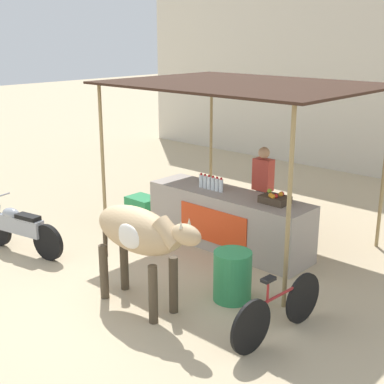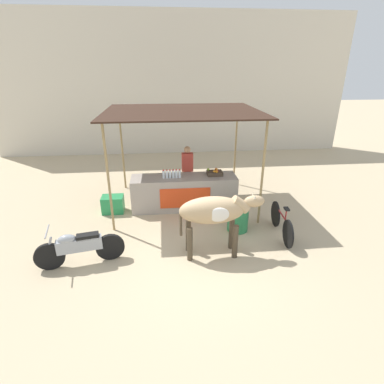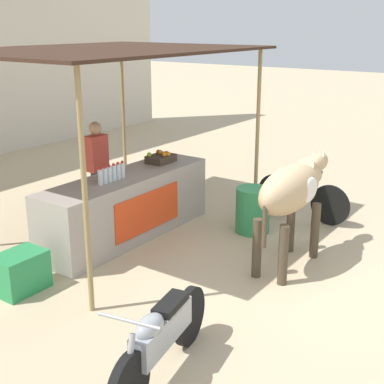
{
  "view_description": "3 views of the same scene",
  "coord_description": "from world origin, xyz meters",
  "views": [
    {
      "loc": [
        5.35,
        -4.52,
        3.53
      ],
      "look_at": [
        -0.28,
        1.59,
        1.05
      ],
      "focal_mm": 50.0,
      "sensor_mm": 36.0,
      "label": 1
    },
    {
      "loc": [
        -0.57,
        -5.79,
        3.89
      ],
      "look_at": [
        0.07,
        0.61,
        1.16
      ],
      "focal_mm": 28.0,
      "sensor_mm": 36.0,
      "label": 2
    },
    {
      "loc": [
        -5.61,
        -2.94,
        3.1
      ],
      "look_at": [
        -0.09,
        0.95,
        0.95
      ],
      "focal_mm": 50.0,
      "sensor_mm": 36.0,
      "label": 3
    }
  ],
  "objects": [
    {
      "name": "ground_plane",
      "position": [
        0.0,
        0.0,
        0.0
      ],
      "size": [
        60.0,
        60.0,
        0.0
      ],
      "primitive_type": "plane",
      "color": "tan"
    },
    {
      "name": "stall_counter",
      "position": [
        0.0,
        2.2,
        0.48
      ],
      "size": [
        3.0,
        0.82,
        0.96
      ],
      "color": "#9E9389",
      "rests_on": "ground"
    },
    {
      "name": "water_bottle_row",
      "position": [
        -0.35,
        2.15,
        1.07
      ],
      "size": [
        0.52,
        0.07,
        0.25
      ],
      "color": "silver",
      "rests_on": "stall_counter"
    },
    {
      "name": "cow",
      "position": [
        0.48,
        -0.23,
        1.03
      ],
      "size": [
        1.82,
        0.53,
        1.44
      ],
      "color": "tan",
      "rests_on": "ground"
    },
    {
      "name": "motorcycle_parked",
      "position": [
        -2.38,
        -0.33,
        0.43
      ],
      "size": [
        1.78,
        0.59,
        0.9
      ],
      "color": "black",
      "rests_on": "ground"
    },
    {
      "name": "cooler_box",
      "position": [
        -2.04,
        2.1,
        0.24
      ],
      "size": [
        0.6,
        0.44,
        0.48
      ],
      "primitive_type": "cube",
      "color": "#268C4C",
      "rests_on": "ground"
    },
    {
      "name": "fruit_crate",
      "position": [
        0.89,
        2.25,
        1.03
      ],
      "size": [
        0.44,
        0.32,
        0.18
      ],
      "color": "#3F3326",
      "rests_on": "stall_counter"
    },
    {
      "name": "water_barrel",
      "position": [
        1.25,
        0.75,
        0.35
      ],
      "size": [
        0.53,
        0.53,
        0.7
      ],
      "primitive_type": "cylinder",
      "color": "#2D8C51",
      "rests_on": "ground"
    },
    {
      "name": "stall_awning",
      "position": [
        0.0,
        2.5,
        2.64
      ],
      "size": [
        4.2,
        3.2,
        2.76
      ],
      "color": "#382319",
      "rests_on": "ground"
    },
    {
      "name": "bicycle_leaning",
      "position": [
        2.24,
        0.38,
        0.35
      ],
      "size": [
        0.15,
        1.66,
        0.85
      ],
      "color": "black",
      "rests_on": "ground"
    },
    {
      "name": "vendor_behind_counter",
      "position": [
        0.16,
        2.95,
        0.85
      ],
      "size": [
        0.34,
        0.22,
        1.65
      ],
      "color": "#383842",
      "rests_on": "ground"
    }
  ]
}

